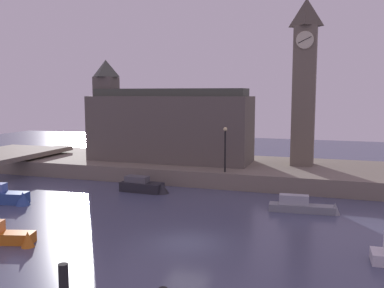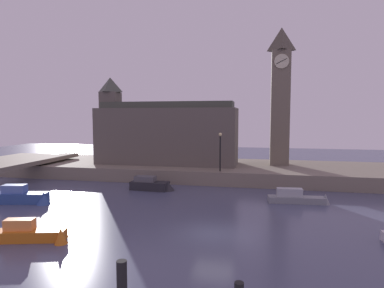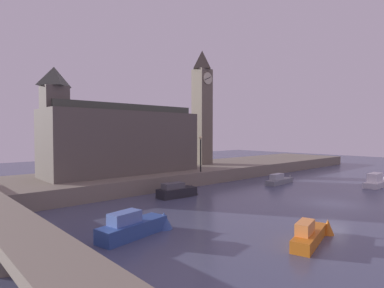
{
  "view_description": "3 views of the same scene",
  "coord_description": "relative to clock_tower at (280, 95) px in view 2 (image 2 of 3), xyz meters",
  "views": [
    {
      "loc": [
        7.77,
        -22.63,
        8.67
      ],
      "look_at": [
        -4.79,
        15.39,
        3.9
      ],
      "focal_mm": 39.81,
      "sensor_mm": 36.0,
      "label": 1
    },
    {
      "loc": [
        2.86,
        -20.0,
        7.32
      ],
      "look_at": [
        -4.83,
        16.4,
        4.26
      ],
      "focal_mm": 30.86,
      "sensor_mm": 36.0,
      "label": 2
    },
    {
      "loc": [
        -26.86,
        -11.85,
        6.06
      ],
      "look_at": [
        -2.45,
        15.17,
        4.75
      ],
      "focal_mm": 29.63,
      "sensor_mm": 36.0,
      "label": 3
    }
  ],
  "objects": [
    {
      "name": "parliament_hall",
      "position": [
        -14.23,
        -1.62,
        -4.61
      ],
      "size": [
        17.39,
        5.48,
        10.86
      ],
      "color": "#5B544C",
      "rests_on": "far_embankment"
    },
    {
      "name": "streetlamp",
      "position": [
        -6.42,
        -6.43,
        -5.86
      ],
      "size": [
        0.36,
        0.36,
        4.14
      ],
      "color": "black",
      "rests_on": "far_embankment"
    },
    {
      "name": "boat_patrol_orange",
      "position": [
        -15.23,
        -24.68,
        -9.49
      ],
      "size": [
        4.96,
        2.08,
        1.48
      ],
      "color": "orange",
      "rests_on": "ground"
    },
    {
      "name": "ground_plane",
      "position": [
        -5.0,
        -21.23,
        -9.93
      ],
      "size": [
        120.0,
        120.0,
        0.0
      ],
      "primitive_type": "plane",
      "color": "#474C66"
    },
    {
      "name": "mooring_post_left",
      "position": [
        -7.23,
        -30.02,
        -8.97
      ],
      "size": [
        0.4,
        0.4,
        1.91
      ],
      "primitive_type": "cylinder",
      "color": "black",
      "rests_on": "ground"
    },
    {
      "name": "boat_cruiser_grey",
      "position": [
        1.26,
        -12.36,
        -9.51
      ],
      "size": [
        5.25,
        1.47,
        1.52
      ],
      "color": "gray",
      "rests_on": "ground"
    },
    {
      "name": "clock_tower",
      "position": [
        0.0,
        0.0,
        0.0
      ],
      "size": [
        2.41,
        2.45,
        16.36
      ],
      "color": "#6B6051",
      "rests_on": "far_embankment"
    },
    {
      "name": "boat_barge_dark",
      "position": [
        -12.71,
        -10.14,
        -9.39
      ],
      "size": [
        4.52,
        1.67,
        1.39
      ],
      "color": "#232328",
      "rests_on": "ground"
    },
    {
      "name": "far_embankment",
      "position": [
        -5.0,
        -1.23,
        -9.18
      ],
      "size": [
        70.0,
        12.0,
        1.5
      ],
      "primitive_type": "cube",
      "color": "slate",
      "rests_on": "ground"
    },
    {
      "name": "boat_tour_blue",
      "position": [
        -21.81,
        -17.24,
        -9.37
      ],
      "size": [
        5.29,
        2.18,
        1.63
      ],
      "color": "#2D4C93",
      "rests_on": "ground"
    }
  ]
}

